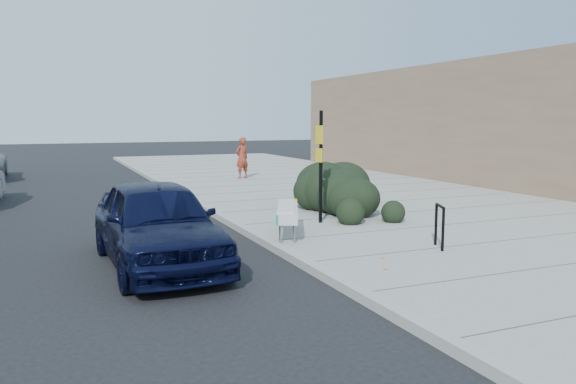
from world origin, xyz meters
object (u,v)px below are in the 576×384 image
at_px(sedan_navy, 157,223).
at_px(pedestrian, 242,158).
at_px(sign_post, 320,160).
at_px(bench, 287,212).
at_px(bike_rack, 440,222).

relative_size(sedan_navy, pedestrian, 2.64).
xyz_separation_m(sign_post, sedan_navy, (-4.46, -2.07, -0.92)).
bearing_deg(sign_post, pedestrian, 78.57).
bearing_deg(bench, bike_rack, -22.51).
height_order(bench, sedan_navy, sedan_navy).
bearing_deg(sign_post, sedan_navy, -158.04).
xyz_separation_m(bench, pedestrian, (3.03, 12.25, 0.38)).
xyz_separation_m(bench, sedan_navy, (-3.10, -0.99, 0.14)).
relative_size(bike_rack, sign_post, 0.32).
distance_m(bike_rack, sign_post, 3.79).
xyz_separation_m(bench, sign_post, (1.36, 1.09, 1.06)).
height_order(sedan_navy, pedestrian, pedestrian).
bearing_deg(pedestrian, sign_post, 62.99).
height_order(sign_post, sedan_navy, sign_post).
distance_m(bike_rack, sedan_navy, 5.63).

